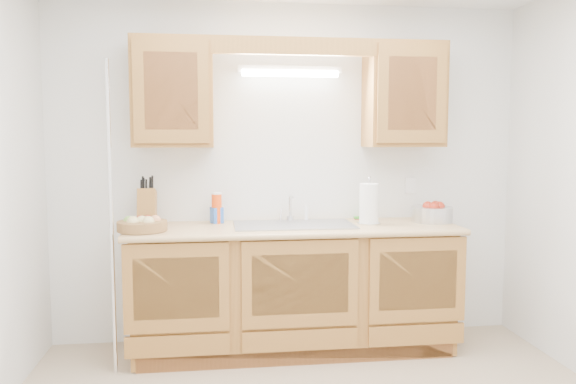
{
  "coord_description": "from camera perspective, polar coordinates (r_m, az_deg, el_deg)",
  "views": [
    {
      "loc": [
        -0.54,
        -2.68,
        1.51
      ],
      "look_at": [
        -0.09,
        0.85,
        1.17
      ],
      "focal_mm": 35.0,
      "sensor_mm": 36.0,
      "label": 1
    }
  ],
  "objects": [
    {
      "name": "room",
      "position": [
        2.74,
        4.05,
        -0.02
      ],
      "size": [
        3.52,
        3.5,
        2.5
      ],
      "color": "tan",
      "rests_on": "ground"
    },
    {
      "name": "base_cabinets",
      "position": [
        4.06,
        0.6,
        -9.84
      ],
      "size": [
        2.2,
        0.6,
        0.86
      ],
      "primitive_type": "cube",
      "color": "#A36A2F",
      "rests_on": "ground"
    },
    {
      "name": "countertop",
      "position": [
        3.95,
        0.64,
        -3.73
      ],
      "size": [
        2.3,
        0.63,
        0.04
      ],
      "primitive_type": "cube",
      "color": "tan",
      "rests_on": "base_cabinets"
    },
    {
      "name": "upper_cabinet_left",
      "position": [
        4.04,
        -11.58,
        9.81
      ],
      "size": [
        0.55,
        0.33,
        0.75
      ],
      "primitive_type": "cube",
      "color": "#A36A2F",
      "rests_on": "room"
    },
    {
      "name": "upper_cabinet_right",
      "position": [
        4.25,
        11.68,
        9.58
      ],
      "size": [
        0.55,
        0.33,
        0.75
      ],
      "primitive_type": "cube",
      "color": "#A36A2F",
      "rests_on": "room"
    },
    {
      "name": "valance",
      "position": [
        3.96,
        0.65,
        14.61
      ],
      "size": [
        2.2,
        0.05,
        0.12
      ],
      "primitive_type": "cube",
      "color": "#A36A2F",
      "rests_on": "room"
    },
    {
      "name": "fluorescent_fixture",
      "position": [
        4.16,
        0.21,
        12.17
      ],
      "size": [
        0.76,
        0.08,
        0.08
      ],
      "color": "white",
      "rests_on": "room"
    },
    {
      "name": "sink",
      "position": [
        3.98,
        0.6,
        -4.42
      ],
      "size": [
        0.84,
        0.46,
        0.36
      ],
      "color": "#9E9EA3",
      "rests_on": "countertop"
    },
    {
      "name": "wire_shelf_pole",
      "position": [
        3.71,
        -17.51,
        -2.72
      ],
      "size": [
        0.03,
        0.03,
        2.0
      ],
      "primitive_type": "cylinder",
      "color": "silver",
      "rests_on": "ground"
    },
    {
      "name": "outlet_plate",
      "position": [
        4.44,
        12.32,
        0.67
      ],
      "size": [
        0.08,
        0.01,
        0.12
      ],
      "primitive_type": "cube",
      "color": "white",
      "rests_on": "room"
    },
    {
      "name": "fruit_basket",
      "position": [
        3.84,
        -14.59,
        -3.2
      ],
      "size": [
        0.41,
        0.41,
        0.1
      ],
      "rotation": [
        0.0,
        0.0,
        -0.33
      ],
      "color": "olive",
      "rests_on": "countertop"
    },
    {
      "name": "knife_block",
      "position": [
        4.1,
        -14.12,
        -1.46
      ],
      "size": [
        0.13,
        0.21,
        0.36
      ],
      "rotation": [
        0.0,
        0.0,
        0.02
      ],
      "color": "#A36A2F",
      "rests_on": "countertop"
    },
    {
      "name": "orange_canister",
      "position": [
        4.08,
        -7.26,
        -1.61
      ],
      "size": [
        0.08,
        0.08,
        0.22
      ],
      "rotation": [
        0.0,
        0.0,
        0.11
      ],
      "color": "#EF430D",
      "rests_on": "countertop"
    },
    {
      "name": "soap_bottle",
      "position": [
        4.09,
        -7.25,
        -1.96
      ],
      "size": [
        0.1,
        0.1,
        0.17
      ],
      "primitive_type": "imported",
      "rotation": [
        0.0,
        0.0,
        0.42
      ],
      "color": "blue",
      "rests_on": "countertop"
    },
    {
      "name": "sponge",
      "position": [
        4.3,
        7.43,
        -2.65
      ],
      "size": [
        0.11,
        0.07,
        0.02
      ],
      "rotation": [
        0.0,
        0.0,
        -0.09
      ],
      "color": "#CC333F",
      "rests_on": "countertop"
    },
    {
      "name": "paper_towel",
      "position": [
        4.05,
        8.23,
        -1.23
      ],
      "size": [
        0.17,
        0.17,
        0.34
      ],
      "rotation": [
        0.0,
        0.0,
        0.19
      ],
      "color": "silver",
      "rests_on": "countertop"
    },
    {
      "name": "apple_bowl",
      "position": [
        4.25,
        14.46,
        -2.07
      ],
      "size": [
        0.33,
        0.33,
        0.15
      ],
      "rotation": [
        0.0,
        0.0,
        0.12
      ],
      "color": "silver",
      "rests_on": "countertop"
    }
  ]
}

